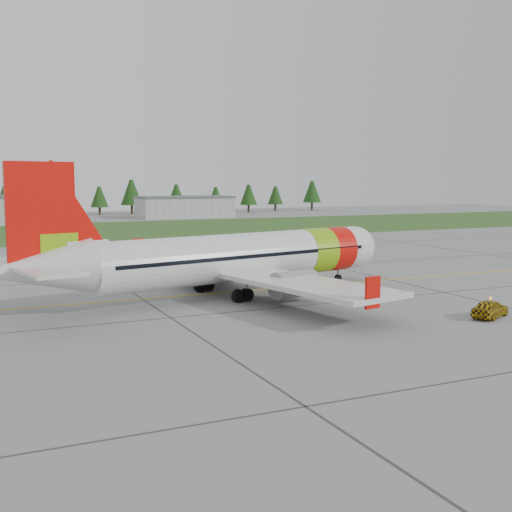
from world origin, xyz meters
name	(u,v)px	position (x,y,z in m)	size (l,w,h in m)	color
ground	(348,301)	(0.00, 0.00, 0.00)	(320.00, 320.00, 0.00)	gray
aircraft	(233,258)	(-7.40, 6.56, 3.22)	(36.41, 34.12, 11.15)	silver
follow_me_car	(491,291)	(6.01, -9.46, 1.93)	(1.56, 1.32, 3.87)	#E5B80C
grass_strip	(121,230)	(0.00, 82.00, 0.01)	(320.00, 50.00, 0.03)	#30561E
taxi_guideline	(301,287)	(0.00, 8.00, 0.01)	(120.00, 0.25, 0.02)	gold
hangar_east	(184,207)	(25.00, 118.00, 2.60)	(24.00, 12.00, 5.20)	#A8A8A3
treeline	(75,198)	(0.00, 138.00, 5.00)	(160.00, 8.00, 10.00)	#1C3F14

